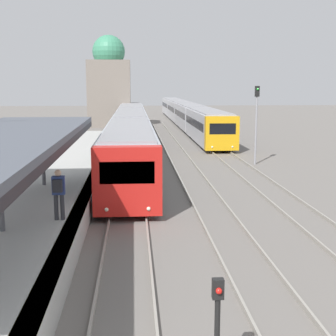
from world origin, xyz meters
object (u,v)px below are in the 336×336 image
train_near (131,128)px  signal_mast_far (256,116)px  person_on_platform (58,190)px  signal_post_near (217,321)px  train_far (184,112)px

train_near → signal_mast_far: size_ratio=8.59×
person_on_platform → train_near: bearing=85.0°
signal_post_near → signal_mast_far: bearing=73.8°
person_on_platform → train_far: 49.04m
signal_post_near → signal_mast_far: (6.74, 23.25, 2.05)m
signal_mast_far → train_far: bearing=92.3°
train_near → signal_mast_far: 12.65m
train_far → signal_post_near: bearing=-95.6°
person_on_platform → train_near: size_ratio=0.04×
person_on_platform → signal_mast_far: 19.05m
signal_post_near → person_on_platform: bearing=117.3°
signal_post_near → train_near: bearing=93.0°
person_on_platform → train_far: (9.28, 48.16, -0.23)m
signal_post_near → signal_mast_far: signal_mast_far is taller
train_near → signal_mast_far: signal_mast_far is taller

